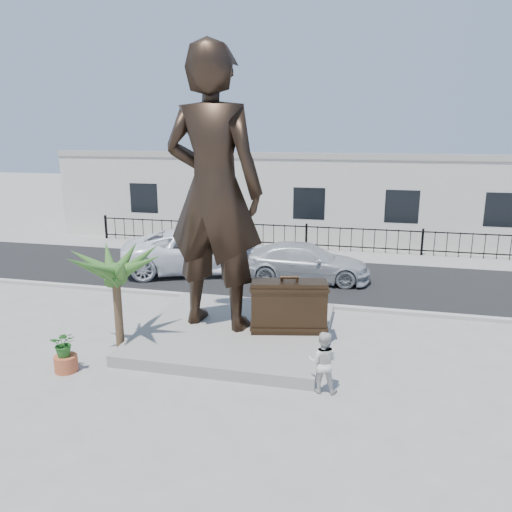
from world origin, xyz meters
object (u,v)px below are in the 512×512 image
at_px(tourist, 323,362).
at_px(car_white, 200,251).
at_px(statue, 214,191).
at_px(suitcase, 289,306).

height_order(tourist, car_white, car_white).
bearing_deg(tourist, statue, -39.88).
bearing_deg(statue, tourist, 149.04).
relative_size(statue, tourist, 5.38).
height_order(statue, tourist, statue).
distance_m(suitcase, tourist, 2.86).
distance_m(suitcase, car_white, 7.88).
distance_m(tourist, car_white, 10.67).
xyz_separation_m(tourist, car_white, (-6.04, 8.80, 0.17)).
relative_size(statue, car_white, 1.22).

